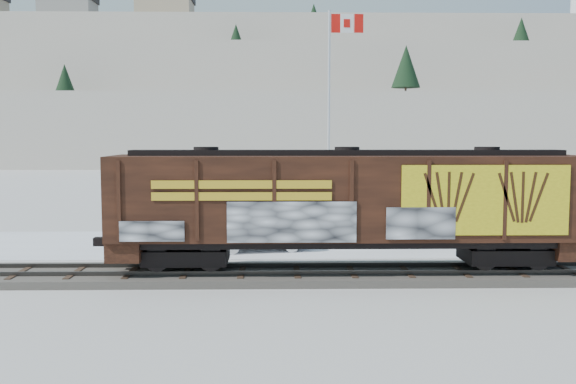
{
  "coord_description": "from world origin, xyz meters",
  "views": [
    {
      "loc": [
        -0.75,
        -23.1,
        5.2
      ],
      "look_at": [
        -0.26,
        3.0,
        2.91
      ],
      "focal_mm": 40.0,
      "sensor_mm": 36.0,
      "label": 1
    }
  ],
  "objects_px": {
    "flagpole": "(331,149)",
    "car_white": "(261,234)",
    "car_dark": "(427,228)",
    "car_silver": "(238,225)",
    "hopper_railcar": "(347,202)"
  },
  "relations": [
    {
      "from": "flagpole",
      "to": "car_white",
      "type": "height_order",
      "value": "flagpole"
    },
    {
      "from": "car_silver",
      "to": "flagpole",
      "type": "bearing_deg",
      "value": -68.52
    },
    {
      "from": "car_dark",
      "to": "car_white",
      "type": "bearing_deg",
      "value": 80.7
    },
    {
      "from": "hopper_railcar",
      "to": "flagpole",
      "type": "distance_m",
      "value": 12.24
    },
    {
      "from": "flagpole",
      "to": "car_white",
      "type": "xyz_separation_m",
      "value": [
        -3.7,
        -6.62,
        -3.68
      ]
    },
    {
      "from": "car_white",
      "to": "car_dark",
      "type": "distance_m",
      "value": 8.29
    },
    {
      "from": "hopper_railcar",
      "to": "flagpole",
      "type": "bearing_deg",
      "value": 87.95
    },
    {
      "from": "car_white",
      "to": "car_dark",
      "type": "height_order",
      "value": "car_white"
    },
    {
      "from": "hopper_railcar",
      "to": "car_silver",
      "type": "bearing_deg",
      "value": 119.02
    },
    {
      "from": "flagpole",
      "to": "car_white",
      "type": "relative_size",
      "value": 2.63
    },
    {
      "from": "hopper_railcar",
      "to": "flagpole",
      "type": "xyz_separation_m",
      "value": [
        0.43,
        12.12,
        1.64
      ]
    },
    {
      "from": "hopper_railcar",
      "to": "car_white",
      "type": "xyz_separation_m",
      "value": [
        -3.27,
        5.51,
        -2.03
      ]
    },
    {
      "from": "hopper_railcar",
      "to": "car_dark",
      "type": "bearing_deg",
      "value": 58.05
    },
    {
      "from": "car_silver",
      "to": "car_dark",
      "type": "relative_size",
      "value": 1.0
    },
    {
      "from": "flagpole",
      "to": "hopper_railcar",
      "type": "bearing_deg",
      "value": -92.05
    }
  ]
}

